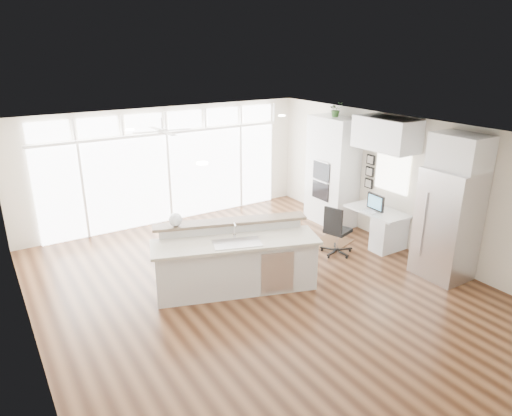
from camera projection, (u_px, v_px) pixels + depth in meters
floor at (259, 289)px, 7.92m from camera, size 7.00×8.00×0.02m
ceiling at (259, 134)px, 7.02m from camera, size 7.00×8.00×0.02m
wall_back at (167, 165)px, 10.66m from camera, size 7.00×0.04×2.70m
wall_front at (488, 342)px, 4.28m from camera, size 7.00×0.04×2.70m
wall_left at (24, 268)px, 5.71m from camera, size 0.04×8.00×2.70m
wall_right at (404, 184)px, 9.23m from camera, size 0.04×8.00×2.70m
glass_wall at (169, 178)px, 10.71m from camera, size 5.80×0.06×2.08m
transom_row at (165, 121)px, 10.27m from camera, size 5.90×0.06×0.40m
desk_window at (392, 171)px, 9.38m from camera, size 0.04×0.85×0.85m
ceiling_fan at (162, 126)px, 9.07m from camera, size 1.16×1.16×0.32m
recessed_lights at (252, 133)px, 7.19m from camera, size 3.40×3.00×0.02m
oven_cabinet at (332, 171)px, 10.53m from camera, size 0.64×1.20×2.50m
desk_nook at (376, 227)px, 9.61m from camera, size 0.72×1.30×0.76m
upper_cabinets at (386, 134)px, 8.97m from camera, size 0.64×1.30×0.64m
refrigerator at (447, 224)px, 8.08m from camera, size 0.76×0.90×2.00m
fridge_cabinet at (461, 152)px, 7.67m from camera, size 0.64×0.90×0.60m
framed_photos at (370, 172)px, 9.93m from camera, size 0.06×0.22×0.80m
kitchen_island at (236, 260)px, 7.72m from camera, size 2.99×1.91×1.11m
rug at (330, 243)px, 9.75m from camera, size 1.05×0.89×0.01m
office_chair at (338, 230)px, 9.10m from camera, size 0.65×0.63×1.02m
fishbowl at (176, 220)px, 7.66m from camera, size 0.28×0.28×0.23m
monitor at (376, 202)px, 9.38m from camera, size 0.10×0.46×0.38m
keyboard at (369, 212)px, 9.35m from camera, size 0.12×0.30×0.01m
potted_plant at (336, 111)px, 10.07m from camera, size 0.33×0.36×0.25m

